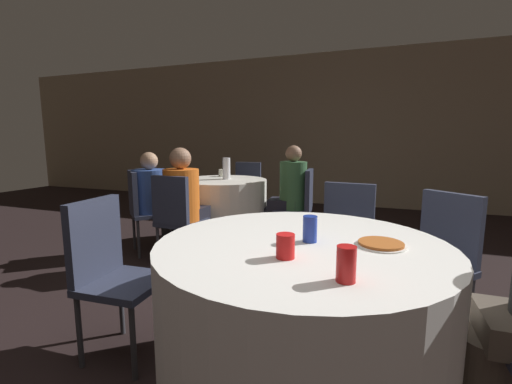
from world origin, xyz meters
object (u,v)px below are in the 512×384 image
chair_far_east (301,202)px  soda_can_blue (310,229)px  soda_can_red (346,264)px  bottle_far (226,168)px  person_blue_shirt (157,200)px  pizza_plate_near (381,244)px  table_near (300,319)px  person_green_jacket (286,197)px  chair_far_south (176,213)px  chair_near_northeast (440,251)px  chair_near_north (346,232)px  chair_near_west (109,264)px  chair_far_southwest (142,205)px  person_orange_shirt (186,205)px  table_far (223,211)px  chair_far_north (247,188)px

chair_far_east → soda_can_blue: (0.55, -2.21, 0.28)m
soda_can_red → bottle_far: bottle_far is taller
person_blue_shirt → pizza_plate_near: (2.32, -1.49, 0.20)m
table_near → person_green_jacket: bearing=107.3°
chair_far_south → chair_near_northeast: bearing=-7.2°
table_near → chair_near_north: 1.10m
chair_near_west → chair_far_southwest: 1.82m
person_orange_shirt → pizza_plate_near: bearing=-33.0°
table_far → chair_far_east: 0.95m
bottle_far → soda_can_red: bearing=-57.1°
table_far → pizza_plate_near: bearing=-49.0°
chair_far_south → chair_far_north: (-0.04, 1.87, 0.00)m
table_near → pizza_plate_near: size_ratio=6.07×
table_near → chair_near_north: bearing=85.1°
table_near → chair_far_east: chair_far_east is taller
table_near → person_orange_shirt: person_orange_shirt is taller
chair_near_northeast → chair_far_north: size_ratio=1.00×
person_green_jacket → soda_can_red: bearing=-166.0°
chair_far_north → person_blue_shirt: (-0.45, -1.50, 0.03)m
chair_far_south → person_blue_shirt: size_ratio=0.82×
chair_far_southwest → soda_can_red: (2.32, -1.83, 0.28)m
chair_near_west → chair_far_south: bearing=-166.2°
chair_near_northeast → chair_near_west: same height
chair_near_north → chair_near_west: bearing=49.3°
table_far → person_blue_shirt: person_blue_shirt is taller
chair_far_southwest → person_blue_shirt: (0.11, 0.12, 0.03)m
chair_far_southwest → chair_far_east: 1.75m
chair_near_north → person_orange_shirt: 1.60m
chair_near_north → bottle_far: bottle_far is taller
chair_near_northeast → person_green_jacket: 1.95m
chair_far_north → soda_can_red: (1.77, -3.45, 0.28)m
chair_near_west → soda_can_red: bearing=73.0°
chair_near_northeast → chair_far_north: bearing=-5.3°
table_near → chair_near_northeast: 1.10m
table_near → chair_far_southwest: bearing=145.2°
person_blue_shirt → person_green_jacket: bearing=69.2°
chair_near_west → person_green_jacket: person_green_jacket is taller
table_near → chair_near_west: 1.10m
chair_far_south → person_green_jacket: size_ratio=0.77×
chair_near_northeast → person_green_jacket: person_green_jacket is taller
bottle_far → person_green_jacket: bearing=1.7°
chair_far_north → person_blue_shirt: size_ratio=0.82×
chair_far_southwest → chair_far_north: 1.71m
person_green_jacket → pizza_plate_near: person_green_jacket is taller
chair_far_southwest → pizza_plate_near: chair_far_southwest is taller
chair_near_north → table_far: bearing=-29.4°
soda_can_blue → chair_near_west: bearing=-175.3°
table_far → chair_near_northeast: (2.15, -1.30, 0.16)m
person_orange_shirt → table_far: bearing=90.0°
chair_far_north → bottle_far: bottle_far is taller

